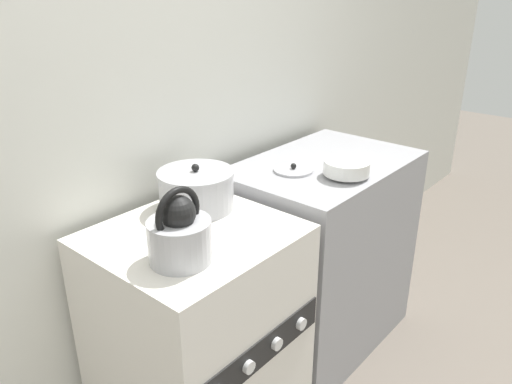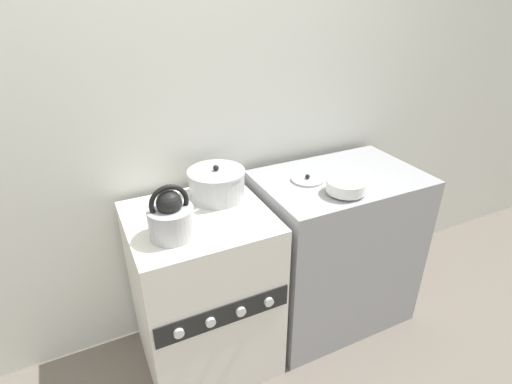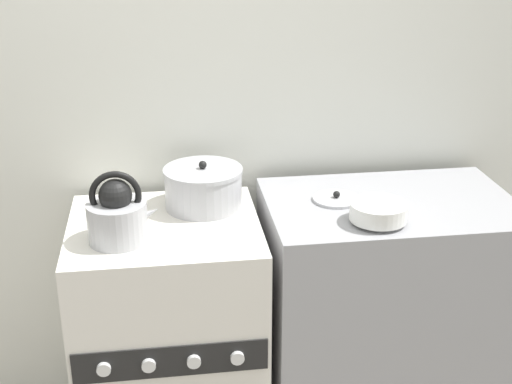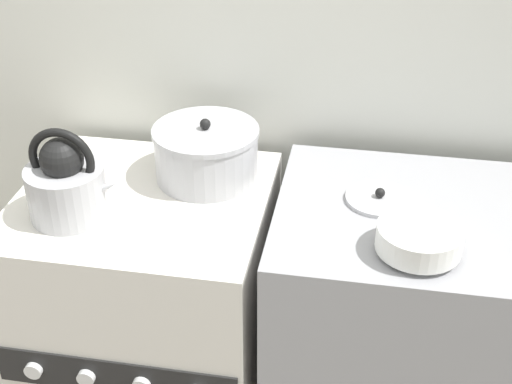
{
  "view_description": "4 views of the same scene",
  "coord_description": "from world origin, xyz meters",
  "px_view_note": "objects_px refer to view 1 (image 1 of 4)",
  "views": [
    {
      "loc": [
        -0.97,
        -0.81,
        1.65
      ],
      "look_at": [
        0.29,
        0.27,
        0.95
      ],
      "focal_mm": 35.0,
      "sensor_mm": 36.0,
      "label": 1
    },
    {
      "loc": [
        -0.43,
        -1.2,
        1.82
      ],
      "look_at": [
        0.3,
        0.3,
        0.94
      ],
      "focal_mm": 28.0,
      "sensor_mm": 36.0,
      "label": 2
    },
    {
      "loc": [
        0.0,
        -1.88,
        1.88
      ],
      "look_at": [
        0.31,
        0.28,
        0.99
      ],
      "focal_mm": 50.0,
      "sensor_mm": 36.0,
      "label": 3
    },
    {
      "loc": [
        0.55,
        -1.15,
        1.85
      ],
      "look_at": [
        0.29,
        0.32,
        0.92
      ],
      "focal_mm": 50.0,
      "sensor_mm": 36.0,
      "label": 4
    }
  ],
  "objects_px": {
    "enamel_bowl": "(347,168)",
    "loose_pot_lid": "(293,170)",
    "cooking_pot": "(196,190)",
    "kettle": "(180,234)",
    "stove": "(199,341)"
  },
  "relations": [
    {
      "from": "stove",
      "to": "cooking_pot",
      "type": "xyz_separation_m",
      "value": [
        0.14,
        0.13,
        0.52
      ]
    },
    {
      "from": "enamel_bowl",
      "to": "loose_pot_lid",
      "type": "bearing_deg",
      "value": 113.47
    },
    {
      "from": "kettle",
      "to": "loose_pot_lid",
      "type": "distance_m",
      "value": 0.75
    },
    {
      "from": "stove",
      "to": "loose_pot_lid",
      "type": "bearing_deg",
      "value": 2.86
    },
    {
      "from": "kettle",
      "to": "loose_pot_lid",
      "type": "relative_size",
      "value": 1.43
    },
    {
      "from": "kettle",
      "to": "enamel_bowl",
      "type": "height_order",
      "value": "kettle"
    },
    {
      "from": "enamel_bowl",
      "to": "loose_pot_lid",
      "type": "xyz_separation_m",
      "value": [
        -0.09,
        0.2,
        -0.03
      ]
    },
    {
      "from": "stove",
      "to": "cooking_pot",
      "type": "relative_size",
      "value": 3.23
    },
    {
      "from": "enamel_bowl",
      "to": "stove",
      "type": "bearing_deg",
      "value": 166.04
    },
    {
      "from": "stove",
      "to": "loose_pot_lid",
      "type": "relative_size",
      "value": 5.4
    },
    {
      "from": "kettle",
      "to": "loose_pot_lid",
      "type": "bearing_deg",
      "value": 10.35
    },
    {
      "from": "stove",
      "to": "loose_pot_lid",
      "type": "xyz_separation_m",
      "value": [
        0.59,
        0.03,
        0.49
      ]
    },
    {
      "from": "enamel_bowl",
      "to": "kettle",
      "type": "bearing_deg",
      "value": 175.51
    },
    {
      "from": "enamel_bowl",
      "to": "loose_pot_lid",
      "type": "distance_m",
      "value": 0.22
    },
    {
      "from": "cooking_pot",
      "to": "kettle",
      "type": "bearing_deg",
      "value": -140.52
    }
  ]
}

